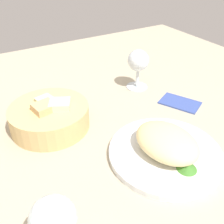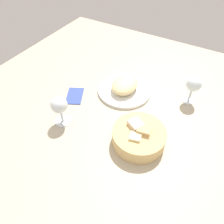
{
  "view_description": "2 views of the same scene",
  "coord_description": "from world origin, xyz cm",
  "px_view_note": "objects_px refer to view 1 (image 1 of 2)",
  "views": [
    {
      "loc": [
        -42.31,
        29.2,
        40.09
      ],
      "look_at": [
        3.19,
        2.25,
        4.46
      ],
      "focal_mm": 41.54,
      "sensor_mm": 36.0,
      "label": 1
    },
    {
      "loc": [
        56.79,
        30.73,
        65.67
      ],
      "look_at": [
        7.58,
        2.19,
        5.8
      ],
      "focal_mm": 34.09,
      "sensor_mm": 36.0,
      "label": 2
    }
  ],
  "objects_px": {
    "wine_glass_near": "(138,63)",
    "folded_napkin": "(180,102)",
    "plate": "(165,153)",
    "bread_basket": "(50,116)",
    "wine_glass_far": "(54,222)"
  },
  "relations": [
    {
      "from": "plate",
      "to": "wine_glass_far",
      "type": "relative_size",
      "value": 1.99
    },
    {
      "from": "wine_glass_near",
      "to": "plate",
      "type": "bearing_deg",
      "value": 155.96
    },
    {
      "from": "plate",
      "to": "wine_glass_far",
      "type": "xyz_separation_m",
      "value": [
        -0.09,
        0.28,
        0.08
      ]
    },
    {
      "from": "plate",
      "to": "folded_napkin",
      "type": "bearing_deg",
      "value": -51.01
    },
    {
      "from": "bread_basket",
      "to": "folded_napkin",
      "type": "distance_m",
      "value": 0.37
    },
    {
      "from": "wine_glass_near",
      "to": "folded_napkin",
      "type": "distance_m",
      "value": 0.17
    },
    {
      "from": "wine_glass_far",
      "to": "plate",
      "type": "bearing_deg",
      "value": -72.5
    },
    {
      "from": "plate",
      "to": "bread_basket",
      "type": "height_order",
      "value": "bread_basket"
    },
    {
      "from": "plate",
      "to": "folded_napkin",
      "type": "distance_m",
      "value": 0.23
    },
    {
      "from": "wine_glass_far",
      "to": "folded_napkin",
      "type": "xyz_separation_m",
      "value": [
        0.23,
        -0.46,
        -0.08
      ]
    },
    {
      "from": "bread_basket",
      "to": "wine_glass_far",
      "type": "relative_size",
      "value": 1.57
    },
    {
      "from": "wine_glass_far",
      "to": "folded_napkin",
      "type": "relative_size",
      "value": 1.14
    },
    {
      "from": "bread_basket",
      "to": "wine_glass_near",
      "type": "xyz_separation_m",
      "value": [
        0.06,
        -0.31,
        0.05
      ]
    },
    {
      "from": "plate",
      "to": "bread_basket",
      "type": "bearing_deg",
      "value": 37.96
    },
    {
      "from": "bread_basket",
      "to": "wine_glass_near",
      "type": "relative_size",
      "value": 1.57
    }
  ]
}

